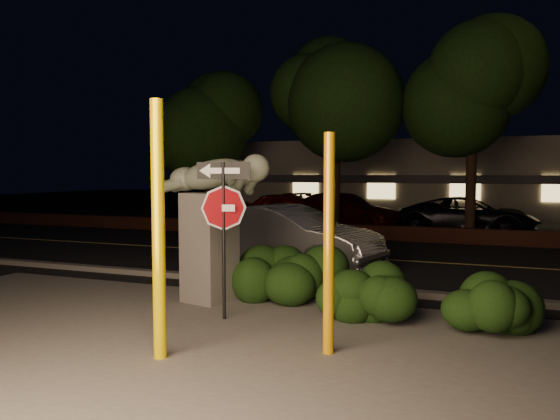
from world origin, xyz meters
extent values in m
plane|color=black|center=(0.00, 10.00, 0.00)|extent=(90.00, 90.00, 0.00)
cube|color=#4C4944|center=(0.00, -1.00, 0.01)|extent=(14.00, 6.00, 0.02)
cube|color=black|center=(0.00, 7.00, 0.01)|extent=(80.00, 8.00, 0.01)
cube|color=tan|center=(0.00, 7.00, 0.02)|extent=(80.00, 0.12, 0.00)
cube|color=#4C4944|center=(0.00, 2.90, 0.06)|extent=(80.00, 0.25, 0.12)
cube|color=#4D2319|center=(0.00, 11.30, 0.25)|extent=(40.00, 0.35, 0.50)
cube|color=black|center=(0.00, 17.00, 0.01)|extent=(40.00, 12.00, 0.01)
cube|color=#74695D|center=(0.00, 25.00, 2.00)|extent=(22.00, 10.00, 4.00)
cube|color=#333338|center=(0.00, 19.90, 2.00)|extent=(22.00, 0.20, 0.40)
cube|color=#FFD87F|center=(-6.00, 19.95, 1.60)|extent=(1.40, 0.08, 1.20)
cube|color=#FFD87F|center=(-2.00, 19.95, 1.60)|extent=(1.40, 0.08, 1.20)
cube|color=#FFD87F|center=(2.00, 19.95, 1.60)|extent=(1.40, 0.08, 1.20)
cube|color=#FFD87F|center=(6.00, 19.95, 1.60)|extent=(1.40, 0.08, 1.20)
cylinder|color=black|center=(-8.00, 13.00, 1.88)|extent=(0.36, 0.36, 3.75)
ellipsoid|color=black|center=(-8.00, 13.00, 5.36)|extent=(4.60, 4.60, 4.14)
cylinder|color=black|center=(-2.50, 13.20, 2.12)|extent=(0.36, 0.36, 4.25)
ellipsoid|color=black|center=(-2.50, 13.20, 6.07)|extent=(5.20, 5.20, 4.68)
cylinder|color=black|center=(2.50, 12.80, 2.00)|extent=(0.36, 0.36, 4.00)
ellipsoid|color=black|center=(2.50, 12.80, 5.68)|extent=(4.80, 4.80, 4.32)
cylinder|color=#F6D500|center=(-0.63, -1.74, 1.61)|extent=(0.16, 0.16, 3.23)
cylinder|color=#E7A209|center=(1.28, -0.81, 1.42)|extent=(0.14, 0.14, 2.84)
cylinder|color=black|center=(-0.71, 0.17, 1.25)|extent=(0.05, 0.05, 2.49)
cube|color=white|center=(-0.71, 0.17, 1.78)|extent=(0.37, 0.11, 0.11)
cube|color=black|center=(-0.71, 0.17, 2.36)|extent=(0.83, 0.22, 0.27)
cube|color=white|center=(-0.71, 0.17, 2.36)|extent=(0.52, 0.14, 0.11)
cube|color=#4C4944|center=(-1.51, 1.17, 0.99)|extent=(0.94, 0.94, 1.97)
sphere|color=gray|center=(-0.48, 0.89, 2.41)|extent=(0.46, 0.46, 0.46)
ellipsoid|color=black|center=(-0.31, 1.74, 0.55)|extent=(2.25, 1.36, 1.09)
ellipsoid|color=black|center=(1.38, 0.97, 0.51)|extent=(1.77, 1.38, 1.03)
ellipsoid|color=black|center=(3.07, 0.88, 0.49)|extent=(1.40, 0.88, 0.97)
imported|color=#ACACB0|center=(-1.41, 4.88, 0.77)|extent=(4.91, 2.65, 1.54)
imported|color=maroon|center=(-4.77, 14.18, 0.76)|extent=(4.65, 2.44, 1.51)
imported|color=#440A05|center=(-2.47, 14.52, 0.74)|extent=(5.48, 3.35, 1.48)
imported|color=black|center=(2.38, 14.54, 0.70)|extent=(5.20, 2.76, 1.39)
camera|label=1|loc=(3.19, -7.42, 2.34)|focal=35.00mm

